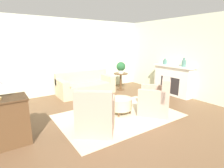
# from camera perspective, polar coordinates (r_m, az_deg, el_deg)

# --- Properties ---
(ground_plane) EXTENTS (16.00, 16.00, 0.00)m
(ground_plane) POSITION_cam_1_polar(r_m,az_deg,el_deg) (4.79, 2.24, -10.28)
(ground_plane) COLOR brown
(wall_back) EXTENTS (9.91, 0.12, 2.80)m
(wall_back) POSITION_cam_1_polar(r_m,az_deg,el_deg) (7.06, -12.48, 8.83)
(wall_back) COLOR beige
(wall_back) RESTS_ON ground_plane
(wall_right) EXTENTS (0.12, 10.06, 2.80)m
(wall_right) POSITION_cam_1_polar(r_m,az_deg,el_deg) (6.72, 24.30, 7.76)
(wall_right) COLOR beige
(wall_right) RESTS_ON ground_plane
(rug) EXTENTS (3.13, 2.09, 0.01)m
(rug) POSITION_cam_1_polar(r_m,az_deg,el_deg) (4.79, 2.25, -10.22)
(rug) COLOR beige
(rug) RESTS_ON ground_plane
(couch) EXTENTS (2.10, 0.91, 0.83)m
(couch) POSITION_cam_1_polar(r_m,az_deg,el_deg) (6.75, -8.64, -0.65)
(couch) COLOR #C6B289
(couch) RESTS_ON ground_plane
(armchair_left) EXTENTS (1.08, 1.09, 0.99)m
(armchair_left) POSITION_cam_1_polar(r_m,az_deg,el_deg) (3.83, -5.32, -10.32)
(armchair_left) COLOR tan
(armchair_left) RESTS_ON rug
(armchair_right) EXTENTS (1.08, 1.09, 0.99)m
(armchair_right) POSITION_cam_1_polar(r_m,az_deg,el_deg) (4.95, 14.20, -5.13)
(armchair_right) COLOR tan
(armchair_right) RESTS_ON rug
(ottoman_table) EXTENTS (0.65, 0.65, 0.42)m
(ottoman_table) POSITION_cam_1_polar(r_m,az_deg,el_deg) (4.85, 2.71, -6.41)
(ottoman_table) COLOR #C6B289
(ottoman_table) RESTS_ON rug
(side_table) EXTENTS (0.57, 0.57, 0.70)m
(side_table) POSITION_cam_1_polar(r_m,az_deg,el_deg) (7.22, 2.89, 1.83)
(side_table) COLOR brown
(side_table) RESTS_ON ground_plane
(fireplace) EXTENTS (0.44, 1.57, 1.10)m
(fireplace) POSITION_cam_1_polar(r_m,az_deg,el_deg) (6.90, 19.24, 1.39)
(fireplace) COLOR silver
(fireplace) RESTS_ON ground_plane
(dresser) EXTENTS (0.99, 0.58, 0.92)m
(dresser) POSITION_cam_1_polar(r_m,az_deg,el_deg) (3.91, -32.68, -10.47)
(dresser) COLOR brown
(dresser) RESTS_ON ground_plane
(vase_mantel_near) EXTENTS (0.16, 0.16, 0.22)m
(vase_mantel_near) POSITION_cam_1_polar(r_m,az_deg,el_deg) (7.04, 16.91, 6.85)
(vase_mantel_near) COLOR #477066
(vase_mantel_near) RESTS_ON fireplace
(vase_mantel_far) EXTENTS (0.14, 0.14, 0.31)m
(vase_mantel_far) POSITION_cam_1_polar(r_m,az_deg,el_deg) (6.56, 22.41, 6.28)
(vase_mantel_far) COLOR #477066
(vase_mantel_far) RESTS_ON fireplace
(potted_plant_on_side_table) EXTENTS (0.37, 0.37, 0.46)m
(potted_plant_on_side_table) POSITION_cam_1_polar(r_m,az_deg,el_deg) (7.14, 2.93, 5.55)
(potted_plant_on_side_table) COLOR beige
(potted_plant_on_side_table) RESTS_ON side_table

